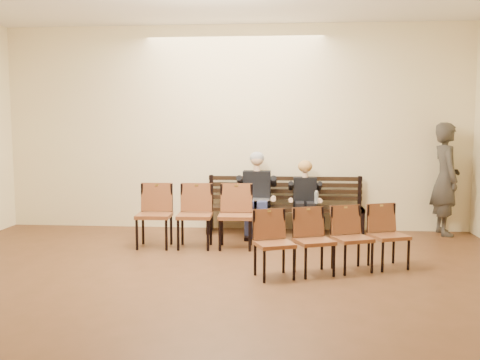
# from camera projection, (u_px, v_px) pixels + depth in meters

# --- Properties ---
(ground) EXTENTS (10.00, 10.00, 0.00)m
(ground) POSITION_uv_depth(u_px,v_px,m) (179.00, 345.00, 4.43)
(ground) COLOR brown
(ground) RESTS_ON ground
(room_walls) EXTENTS (8.02, 10.01, 3.51)m
(room_walls) POSITION_uv_depth(u_px,v_px,m) (192.00, 46.00, 4.94)
(room_walls) COLOR #FCEFB5
(room_walls) RESTS_ON ground
(bench) EXTENTS (2.60, 0.90, 0.45)m
(bench) POSITION_uv_depth(u_px,v_px,m) (284.00, 220.00, 8.94)
(bench) COLOR black
(bench) RESTS_ON ground
(seated_man) EXTENTS (0.56, 0.78, 1.35)m
(seated_man) POSITION_uv_depth(u_px,v_px,m) (257.00, 194.00, 8.81)
(seated_man) COLOR black
(seated_man) RESTS_ON ground
(seated_woman) EXTENTS (0.47, 0.65, 1.09)m
(seated_woman) POSITION_uv_depth(u_px,v_px,m) (305.00, 202.00, 8.76)
(seated_woman) COLOR black
(seated_woman) RESTS_ON ground
(laptop) EXTENTS (0.39, 0.32, 0.26)m
(laptop) POSITION_uv_depth(u_px,v_px,m) (258.00, 201.00, 8.69)
(laptop) COLOR silver
(laptop) RESTS_ON bench
(water_bottle) EXTENTS (0.06, 0.06, 0.21)m
(water_bottle) POSITION_uv_depth(u_px,v_px,m) (316.00, 204.00, 8.49)
(water_bottle) COLOR silver
(water_bottle) RESTS_ON bench
(bag) EXTENTS (0.44, 0.36, 0.28)m
(bag) POSITION_uv_depth(u_px,v_px,m) (311.00, 224.00, 9.01)
(bag) COLOR black
(bag) RESTS_ON ground
(passerby) EXTENTS (0.54, 0.79, 2.13)m
(passerby) POSITION_uv_depth(u_px,v_px,m) (446.00, 171.00, 8.74)
(passerby) COLOR #36322C
(passerby) RESTS_ON ground
(chair_row_front) EXTENTS (1.99, 1.14, 0.81)m
(chair_row_front) POSITION_uv_depth(u_px,v_px,m) (333.00, 240.00, 6.54)
(chair_row_front) COLOR brown
(chair_row_front) RESTS_ON ground
(chair_row_back) EXTENTS (1.72, 0.57, 0.95)m
(chair_row_back) POSITION_uv_depth(u_px,v_px,m) (195.00, 216.00, 7.86)
(chair_row_back) COLOR brown
(chair_row_back) RESTS_ON ground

